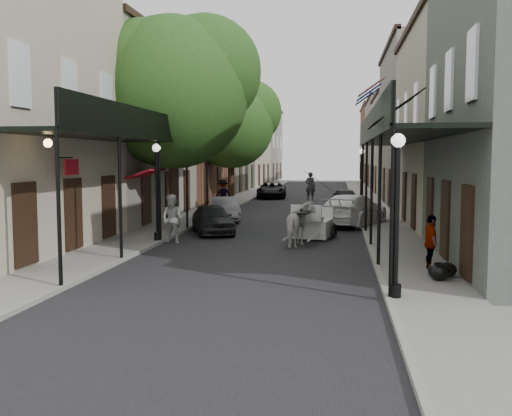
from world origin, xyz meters
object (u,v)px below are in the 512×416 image
(car_left_near, at_px, (212,219))
(car_right_far, at_px, (344,197))
(lamppost_right_near, at_px, (397,213))
(carriage, at_px, (315,212))
(pedestrian_sidewalk_left, at_px, (223,195))
(tree_near, at_px, (183,87))
(pedestrian_sidewalk_right, at_px, (431,242))
(car_right_near, at_px, (353,210))
(car_left_far, at_px, (272,190))
(lamppost_right_far, at_px, (361,180))
(lamppost_left, at_px, (157,190))
(car_left_mid, at_px, (224,209))
(tree_far, at_px, (236,121))
(pedestrian_walking, at_px, (173,219))
(horse, at_px, (301,224))

(car_left_near, bearing_deg, car_right_far, 49.06)
(lamppost_right_near, relative_size, carriage, 1.35)
(lamppost_right_near, distance_m, pedestrian_sidewalk_left, 22.66)
(tree_near, height_order, pedestrian_sidewalk_right, tree_near)
(tree_near, height_order, car_right_near, tree_near)
(pedestrian_sidewalk_left, xyz_separation_m, car_right_far, (7.41, 5.86, -0.45))
(tree_near, height_order, car_left_near, tree_near)
(lamppost_right_near, xyz_separation_m, carriage, (-2.26, 10.53, -0.98))
(carriage, xyz_separation_m, car_left_near, (-4.44, 0.47, -0.42))
(car_left_far, bearing_deg, lamppost_right_near, -82.42)
(car_left_far, bearing_deg, pedestrian_sidewalk_left, -101.20)
(pedestrian_sidewalk_left, bearing_deg, lamppost_right_far, 134.80)
(lamppost_left, height_order, pedestrian_sidewalk_right, lamppost_left)
(pedestrian_sidewalk_left, bearing_deg, tree_near, 52.14)
(pedestrian_sidewalk_right, distance_m, car_left_mid, 15.18)
(tree_far, relative_size, lamppost_right_near, 2.32)
(pedestrian_walking, bearing_deg, carriage, 38.66)
(pedestrian_sidewalk_left, height_order, car_left_mid, pedestrian_sidewalk_left)
(carriage, height_order, pedestrian_sidewalk_right, carriage)
(lamppost_right_near, bearing_deg, car_right_far, 91.89)
(car_left_mid, xyz_separation_m, car_right_near, (6.60, -1.03, 0.14))
(car_left_far, bearing_deg, carriage, -82.76)
(lamppost_right_far, height_order, car_right_far, lamppost_right_far)
(lamppost_right_far, height_order, carriage, lamppost_right_far)
(pedestrian_sidewalk_left, distance_m, car_left_mid, 5.21)
(pedestrian_sidewalk_right, height_order, car_left_mid, pedestrian_sidewalk_right)
(horse, height_order, car_right_far, horse)
(horse, relative_size, car_left_mid, 0.51)
(pedestrian_walking, distance_m, pedestrian_sidewalk_right, 10.02)
(horse, bearing_deg, carriage, -90.00)
(pedestrian_sidewalk_right, xyz_separation_m, car_left_mid, (-8.49, 12.58, -0.27))
(carriage, height_order, car_right_far, carriage)
(tree_far, xyz_separation_m, pedestrian_sidewalk_right, (9.66, -22.76, -4.94))
(pedestrian_walking, xyz_separation_m, car_left_far, (0.90, 25.35, -0.26))
(lamppost_right_far, distance_m, car_left_far, 14.99)
(car_left_mid, bearing_deg, pedestrian_walking, -109.96)
(horse, distance_m, car_right_near, 7.28)
(tree_near, bearing_deg, horse, -36.59)
(carriage, bearing_deg, lamppost_right_far, 85.87)
(car_right_far, bearing_deg, pedestrian_walking, 59.20)
(pedestrian_walking, relative_size, car_right_far, 0.53)
(tree_far, bearing_deg, pedestrian_walking, -87.65)
(carriage, xyz_separation_m, car_left_mid, (-4.92, 5.47, -0.44))
(lamppost_right_near, relative_size, car_left_far, 0.76)
(car_left_near, distance_m, car_left_mid, 5.02)
(tree_near, height_order, pedestrian_walking, tree_near)
(car_right_far, bearing_deg, lamppost_right_near, 80.61)
(car_left_mid, height_order, car_right_near, car_right_near)
(lamppost_right_near, relative_size, horse, 1.90)
(lamppost_right_near, distance_m, pedestrian_sidewalk_right, 3.84)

